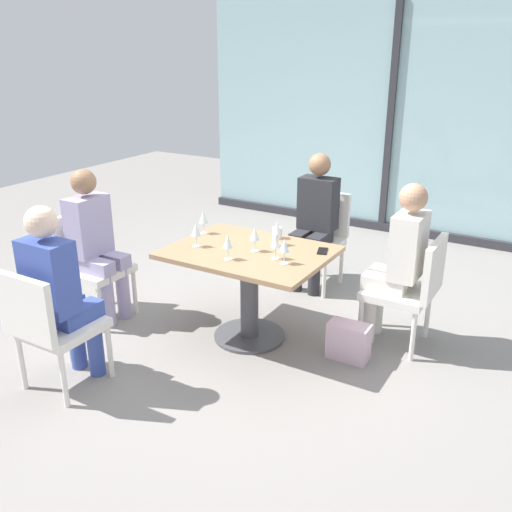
{
  "coord_description": "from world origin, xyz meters",
  "views": [
    {
      "loc": [
        2.03,
        -3.34,
        2.16
      ],
      "look_at": [
        0.0,
        0.1,
        0.65
      ],
      "focal_mm": 39.28,
      "sensor_mm": 36.0,
      "label": 1
    }
  ],
  "objects_px": {
    "wine_glass_5": "(196,230)",
    "wine_glass_6": "(277,229)",
    "chair_near_window": "(319,233)",
    "person_far_right": "(399,257)",
    "chair_front_left": "(49,323)",
    "person_front_left": "(58,288)",
    "wine_glass_1": "(255,234)",
    "wine_glass_4": "(284,246)",
    "wine_glass_0": "(228,242)",
    "chair_side_end": "(88,260)",
    "handbag_0": "(349,341)",
    "person_side_end": "(95,239)",
    "dining_table_main": "(249,274)",
    "cell_phone_on_table": "(322,251)",
    "wine_glass_2": "(276,241)",
    "wine_glass_3": "(203,218)",
    "person_near_window": "(315,216)",
    "chair_far_right": "(411,286)",
    "coffee_cup": "(277,233)"
  },
  "relations": [
    {
      "from": "person_near_window",
      "to": "wine_glass_2",
      "type": "relative_size",
      "value": 6.81
    },
    {
      "from": "chair_near_window",
      "to": "person_far_right",
      "type": "distance_m",
      "value": 1.26
    },
    {
      "from": "cell_phone_on_table",
      "to": "wine_glass_0",
      "type": "bearing_deg",
      "value": -154.23
    },
    {
      "from": "chair_near_window",
      "to": "wine_glass_4",
      "type": "bearing_deg",
      "value": -75.61
    },
    {
      "from": "wine_glass_5",
      "to": "wine_glass_6",
      "type": "bearing_deg",
      "value": 34.04
    },
    {
      "from": "chair_far_right",
      "to": "chair_front_left",
      "type": "bearing_deg",
      "value": -135.87
    },
    {
      "from": "handbag_0",
      "to": "dining_table_main",
      "type": "bearing_deg",
      "value": -174.33
    },
    {
      "from": "wine_glass_1",
      "to": "wine_glass_0",
      "type": "bearing_deg",
      "value": -107.89
    },
    {
      "from": "chair_near_window",
      "to": "person_front_left",
      "type": "xyz_separation_m",
      "value": [
        -0.73,
        -2.43,
        0.2
      ]
    },
    {
      "from": "chair_far_right",
      "to": "wine_glass_6",
      "type": "bearing_deg",
      "value": -163.01
    },
    {
      "from": "chair_near_window",
      "to": "wine_glass_6",
      "type": "distance_m",
      "value": 1.13
    },
    {
      "from": "wine_glass_4",
      "to": "person_far_right",
      "type": "bearing_deg",
      "value": 44.24
    },
    {
      "from": "dining_table_main",
      "to": "coffee_cup",
      "type": "distance_m",
      "value": 0.42
    },
    {
      "from": "person_side_end",
      "to": "wine_glass_5",
      "type": "height_order",
      "value": "person_side_end"
    },
    {
      "from": "chair_front_left",
      "to": "person_front_left",
      "type": "height_order",
      "value": "person_front_left"
    },
    {
      "from": "person_far_right",
      "to": "person_near_window",
      "type": "distance_m",
      "value": 1.18
    },
    {
      "from": "dining_table_main",
      "to": "coffee_cup",
      "type": "bearing_deg",
      "value": 81.78
    },
    {
      "from": "chair_front_left",
      "to": "person_near_window",
      "type": "height_order",
      "value": "person_near_window"
    },
    {
      "from": "wine_glass_3",
      "to": "handbag_0",
      "type": "height_order",
      "value": "wine_glass_3"
    },
    {
      "from": "chair_side_end",
      "to": "chair_near_window",
      "type": "bearing_deg",
      "value": 49.68
    },
    {
      "from": "chair_front_left",
      "to": "person_near_window",
      "type": "bearing_deg",
      "value": 73.27
    },
    {
      "from": "dining_table_main",
      "to": "person_near_window",
      "type": "height_order",
      "value": "person_near_window"
    },
    {
      "from": "person_front_left",
      "to": "coffee_cup",
      "type": "relative_size",
      "value": 14.0
    },
    {
      "from": "person_far_right",
      "to": "wine_glass_0",
      "type": "bearing_deg",
      "value": -143.76
    },
    {
      "from": "person_side_end",
      "to": "dining_table_main",
      "type": "bearing_deg",
      "value": 14.96
    },
    {
      "from": "chair_front_left",
      "to": "wine_glass_4",
      "type": "distance_m",
      "value": 1.63
    },
    {
      "from": "chair_side_end",
      "to": "wine_glass_4",
      "type": "distance_m",
      "value": 1.77
    },
    {
      "from": "wine_glass_2",
      "to": "wine_glass_5",
      "type": "distance_m",
      "value": 0.64
    },
    {
      "from": "wine_glass_2",
      "to": "wine_glass_5",
      "type": "xyz_separation_m",
      "value": [
        -0.64,
        -0.08,
        0.0
      ]
    },
    {
      "from": "person_near_window",
      "to": "person_side_end",
      "type": "relative_size",
      "value": 1.0
    },
    {
      "from": "wine_glass_0",
      "to": "cell_phone_on_table",
      "type": "relative_size",
      "value": 1.28
    },
    {
      "from": "wine_glass_4",
      "to": "chair_front_left",
      "type": "bearing_deg",
      "value": -133.18
    },
    {
      "from": "person_far_right",
      "to": "wine_glass_3",
      "type": "xyz_separation_m",
      "value": [
        -1.51,
        -0.35,
        0.16
      ]
    },
    {
      "from": "person_near_window",
      "to": "wine_glass_3",
      "type": "distance_m",
      "value": 1.15
    },
    {
      "from": "wine_glass_4",
      "to": "handbag_0",
      "type": "xyz_separation_m",
      "value": [
        0.43,
        0.21,
        -0.72
      ]
    },
    {
      "from": "person_near_window",
      "to": "wine_glass_6",
      "type": "distance_m",
      "value": 0.98
    },
    {
      "from": "person_far_right",
      "to": "wine_glass_0",
      "type": "height_order",
      "value": "person_far_right"
    },
    {
      "from": "dining_table_main",
      "to": "wine_glass_2",
      "type": "height_order",
      "value": "wine_glass_2"
    },
    {
      "from": "chair_front_left",
      "to": "handbag_0",
      "type": "height_order",
      "value": "chair_front_left"
    },
    {
      "from": "person_near_window",
      "to": "coffee_cup",
      "type": "bearing_deg",
      "value": -86.52
    },
    {
      "from": "person_front_left",
      "to": "wine_glass_0",
      "type": "relative_size",
      "value": 6.81
    },
    {
      "from": "wine_glass_1",
      "to": "wine_glass_4",
      "type": "distance_m",
      "value": 0.32
    },
    {
      "from": "handbag_0",
      "to": "chair_side_end",
      "type": "bearing_deg",
      "value": -169.79
    },
    {
      "from": "chair_near_window",
      "to": "wine_glass_1",
      "type": "height_order",
      "value": "wine_glass_1"
    },
    {
      "from": "chair_far_right",
      "to": "person_side_end",
      "type": "height_order",
      "value": "person_side_end"
    },
    {
      "from": "chair_side_end",
      "to": "wine_glass_5",
      "type": "xyz_separation_m",
      "value": [
        0.98,
        0.2,
        0.37
      ]
    },
    {
      "from": "wine_glass_6",
      "to": "cell_phone_on_table",
      "type": "height_order",
      "value": "wine_glass_6"
    },
    {
      "from": "person_front_left",
      "to": "wine_glass_3",
      "type": "distance_m",
      "value": 1.33
    },
    {
      "from": "dining_table_main",
      "to": "wine_glass_3",
      "type": "bearing_deg",
      "value": 164.06
    },
    {
      "from": "chair_far_right",
      "to": "wine_glass_3",
      "type": "distance_m",
      "value": 1.69
    }
  ]
}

